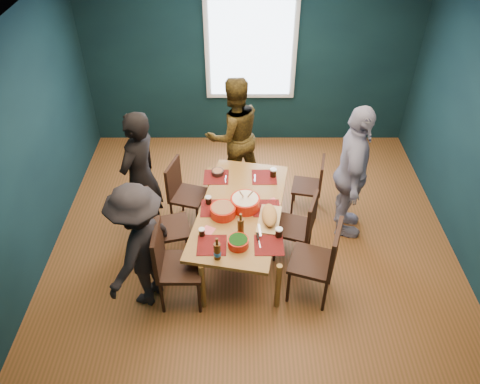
{
  "coord_description": "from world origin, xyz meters",
  "views": [
    {
      "loc": [
        -0.16,
        -4.16,
        4.24
      ],
      "look_at": [
        -0.16,
        -0.09,
        0.93
      ],
      "focal_mm": 35.0,
      "sensor_mm": 36.0,
      "label": 1
    }
  ],
  "objects_px": {
    "person_near_left": "(140,247)",
    "cutting_board": "(269,216)",
    "chair_right_mid": "(302,224)",
    "person_far_left": "(140,177)",
    "chair_left_near": "(170,260)",
    "bowl_salad": "(223,211)",
    "chair_right_near": "(322,258)",
    "bowl_herbs": "(238,242)",
    "dining_table": "(240,213)",
    "person_back": "(234,135)",
    "chair_left_far": "(182,189)",
    "bowl_dumpling": "(245,202)",
    "chair_right_far": "(313,182)",
    "person_right": "(352,174)",
    "chair_left_mid": "(162,223)"
  },
  "relations": [
    {
      "from": "bowl_herbs",
      "to": "person_near_left",
      "type": "bearing_deg",
      "value": -174.63
    },
    {
      "from": "chair_right_near",
      "to": "bowl_herbs",
      "type": "xyz_separation_m",
      "value": [
        -0.89,
        0.08,
        0.15
      ]
    },
    {
      "from": "chair_left_far",
      "to": "bowl_herbs",
      "type": "height_order",
      "value": "chair_left_far"
    },
    {
      "from": "chair_left_near",
      "to": "chair_right_near",
      "type": "xyz_separation_m",
      "value": [
        1.6,
        0.04,
        -0.0
      ]
    },
    {
      "from": "person_near_left",
      "to": "cutting_board",
      "type": "height_order",
      "value": "person_near_left"
    },
    {
      "from": "chair_left_near",
      "to": "bowl_dumpling",
      "type": "distance_m",
      "value": 1.09
    },
    {
      "from": "person_far_left",
      "to": "person_right",
      "type": "xyz_separation_m",
      "value": [
        2.53,
        0.02,
        0.03
      ]
    },
    {
      "from": "bowl_salad",
      "to": "chair_left_near",
      "type": "bearing_deg",
      "value": -131.45
    },
    {
      "from": "cutting_board",
      "to": "chair_left_near",
      "type": "bearing_deg",
      "value": -143.48
    },
    {
      "from": "person_near_left",
      "to": "cutting_board",
      "type": "relative_size",
      "value": 2.56
    },
    {
      "from": "chair_left_near",
      "to": "bowl_salad",
      "type": "bearing_deg",
      "value": 48.68
    },
    {
      "from": "chair_left_near",
      "to": "chair_right_mid",
      "type": "bearing_deg",
      "value": 23.78
    },
    {
      "from": "chair_left_mid",
      "to": "chair_left_far",
      "type": "bearing_deg",
      "value": 62.21
    },
    {
      "from": "chair_left_far",
      "to": "chair_right_near",
      "type": "relative_size",
      "value": 0.89
    },
    {
      "from": "chair_left_near",
      "to": "bowl_herbs",
      "type": "distance_m",
      "value": 0.74
    },
    {
      "from": "person_far_left",
      "to": "person_back",
      "type": "xyz_separation_m",
      "value": [
        1.1,
        0.99,
        -0.03
      ]
    },
    {
      "from": "person_far_left",
      "to": "person_right",
      "type": "height_order",
      "value": "person_right"
    },
    {
      "from": "dining_table",
      "to": "person_right",
      "type": "bearing_deg",
      "value": 27.27
    },
    {
      "from": "person_back",
      "to": "cutting_board",
      "type": "bearing_deg",
      "value": 81.24
    },
    {
      "from": "person_near_left",
      "to": "cutting_board",
      "type": "bearing_deg",
      "value": 134.71
    },
    {
      "from": "bowl_salad",
      "to": "bowl_dumpling",
      "type": "bearing_deg",
      "value": 27.34
    },
    {
      "from": "chair_left_mid",
      "to": "person_right",
      "type": "relative_size",
      "value": 0.54
    },
    {
      "from": "chair_left_far",
      "to": "person_back",
      "type": "height_order",
      "value": "person_back"
    },
    {
      "from": "dining_table",
      "to": "bowl_herbs",
      "type": "bearing_deg",
      "value": -81.36
    },
    {
      "from": "chair_right_mid",
      "to": "person_far_left",
      "type": "xyz_separation_m",
      "value": [
        -1.91,
        0.47,
        0.33
      ]
    },
    {
      "from": "chair_right_mid",
      "to": "person_far_left",
      "type": "bearing_deg",
      "value": -175.32
    },
    {
      "from": "chair_right_mid",
      "to": "cutting_board",
      "type": "relative_size",
      "value": 1.53
    },
    {
      "from": "person_right",
      "to": "bowl_dumpling",
      "type": "relative_size",
      "value": 5.26
    },
    {
      "from": "dining_table",
      "to": "chair_left_near",
      "type": "relative_size",
      "value": 1.91
    },
    {
      "from": "bowl_herbs",
      "to": "cutting_board",
      "type": "height_order",
      "value": "cutting_board"
    },
    {
      "from": "person_back",
      "to": "bowl_herbs",
      "type": "bearing_deg",
      "value": 68.47
    },
    {
      "from": "cutting_board",
      "to": "bowl_salad",
      "type": "bearing_deg",
      "value": -179.33
    },
    {
      "from": "chair_left_near",
      "to": "bowl_herbs",
      "type": "xyz_separation_m",
      "value": [
        0.71,
        0.12,
        0.15
      ]
    },
    {
      "from": "chair_left_far",
      "to": "chair_left_mid",
      "type": "xyz_separation_m",
      "value": [
        -0.16,
        -0.68,
        0.03
      ]
    },
    {
      "from": "dining_table",
      "to": "person_right",
      "type": "relative_size",
      "value": 1.1
    },
    {
      "from": "person_far_left",
      "to": "bowl_salad",
      "type": "xyz_separation_m",
      "value": [
        1.0,
        -0.49,
        -0.1
      ]
    },
    {
      "from": "chair_right_mid",
      "to": "chair_left_far",
      "type": "bearing_deg",
      "value": 174.51
    },
    {
      "from": "chair_left_near",
      "to": "person_right",
      "type": "relative_size",
      "value": 0.58
    },
    {
      "from": "chair_right_near",
      "to": "bowl_salad",
      "type": "xyz_separation_m",
      "value": [
        -1.06,
        0.57,
        0.16
      ]
    },
    {
      "from": "chair_left_far",
      "to": "chair_right_near",
      "type": "distance_m",
      "value": 2.03
    },
    {
      "from": "dining_table",
      "to": "person_far_left",
      "type": "height_order",
      "value": "person_far_left"
    },
    {
      "from": "chair_left_mid",
      "to": "bowl_dumpling",
      "type": "height_order",
      "value": "bowl_dumpling"
    },
    {
      "from": "chair_left_far",
      "to": "person_right",
      "type": "height_order",
      "value": "person_right"
    },
    {
      "from": "chair_left_far",
      "to": "person_back",
      "type": "bearing_deg",
      "value": 67.13
    },
    {
      "from": "bowl_dumpling",
      "to": "cutting_board",
      "type": "distance_m",
      "value": 0.35
    },
    {
      "from": "chair_left_mid",
      "to": "person_back",
      "type": "height_order",
      "value": "person_back"
    },
    {
      "from": "chair_left_far",
      "to": "person_far_left",
      "type": "distance_m",
      "value": 0.59
    },
    {
      "from": "chair_right_far",
      "to": "bowl_dumpling",
      "type": "xyz_separation_m",
      "value": [
        -0.9,
        -0.74,
        0.29
      ]
    },
    {
      "from": "chair_left_near",
      "to": "cutting_board",
      "type": "relative_size",
      "value": 1.72
    },
    {
      "from": "bowl_salad",
      "to": "chair_right_mid",
      "type": "bearing_deg",
      "value": 1.69
    }
  ]
}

